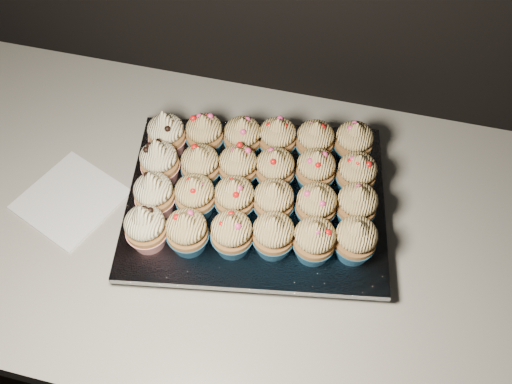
% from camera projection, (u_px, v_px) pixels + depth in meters
% --- Properties ---
extents(cabinet, '(2.40, 0.60, 0.86)m').
position_uv_depth(cabinet, '(350.00, 352.00, 1.28)').
color(cabinet, black).
rests_on(cabinet, ground).
extents(worktop, '(2.44, 0.64, 0.04)m').
position_uv_depth(worktop, '(388.00, 255.00, 0.91)').
color(worktop, beige).
rests_on(worktop, cabinet).
extents(napkin, '(0.19, 0.19, 0.00)m').
position_uv_depth(napkin, '(71.00, 199.00, 0.95)').
color(napkin, white).
rests_on(napkin, worktop).
extents(baking_tray, '(0.42, 0.35, 0.02)m').
position_uv_depth(baking_tray, '(256.00, 206.00, 0.93)').
color(baking_tray, black).
rests_on(baking_tray, worktop).
extents(foil_lining, '(0.46, 0.39, 0.01)m').
position_uv_depth(foil_lining, '(256.00, 200.00, 0.92)').
color(foil_lining, silver).
rests_on(foil_lining, baking_tray).
extents(cupcake_0, '(0.06, 0.06, 0.10)m').
position_uv_depth(cupcake_0, '(146.00, 227.00, 0.83)').
color(cupcake_0, red).
rests_on(cupcake_0, foil_lining).
extents(cupcake_1, '(0.06, 0.06, 0.08)m').
position_uv_depth(cupcake_1, '(187.00, 232.00, 0.83)').
color(cupcake_1, '#1C5A85').
rests_on(cupcake_1, foil_lining).
extents(cupcake_2, '(0.06, 0.06, 0.08)m').
position_uv_depth(cupcake_2, '(232.00, 234.00, 0.83)').
color(cupcake_2, '#1C5A85').
rests_on(cupcake_2, foil_lining).
extents(cupcake_3, '(0.06, 0.06, 0.08)m').
position_uv_depth(cupcake_3, '(273.00, 235.00, 0.83)').
color(cupcake_3, '#1C5A85').
rests_on(cupcake_3, foil_lining).
extents(cupcake_4, '(0.06, 0.06, 0.08)m').
position_uv_depth(cupcake_4, '(314.00, 240.00, 0.82)').
color(cupcake_4, '#1C5A85').
rests_on(cupcake_4, foil_lining).
extents(cupcake_5, '(0.06, 0.06, 0.08)m').
position_uv_depth(cupcake_5, '(355.00, 240.00, 0.82)').
color(cupcake_5, '#1C5A85').
rests_on(cupcake_5, foil_lining).
extents(cupcake_6, '(0.06, 0.06, 0.10)m').
position_uv_depth(cupcake_6, '(154.00, 194.00, 0.87)').
color(cupcake_6, red).
rests_on(cupcake_6, foil_lining).
extents(cupcake_7, '(0.06, 0.06, 0.08)m').
position_uv_depth(cupcake_7, '(195.00, 196.00, 0.87)').
color(cupcake_7, '#1C5A85').
rests_on(cupcake_7, foil_lining).
extents(cupcake_8, '(0.06, 0.06, 0.08)m').
position_uv_depth(cupcake_8, '(235.00, 198.00, 0.87)').
color(cupcake_8, '#1C5A85').
rests_on(cupcake_8, foil_lining).
extents(cupcake_9, '(0.06, 0.06, 0.08)m').
position_uv_depth(cupcake_9, '(274.00, 201.00, 0.86)').
color(cupcake_9, '#1C5A85').
rests_on(cupcake_9, foil_lining).
extents(cupcake_10, '(0.06, 0.06, 0.08)m').
position_uv_depth(cupcake_10, '(316.00, 205.00, 0.86)').
color(cupcake_10, '#1C5A85').
rests_on(cupcake_10, foil_lining).
extents(cupcake_11, '(0.06, 0.06, 0.08)m').
position_uv_depth(cupcake_11, '(357.00, 205.00, 0.86)').
color(cupcake_11, '#1C5A85').
rests_on(cupcake_11, foil_lining).
extents(cupcake_12, '(0.06, 0.06, 0.10)m').
position_uv_depth(cupcake_12, '(159.00, 162.00, 0.90)').
color(cupcake_12, red).
rests_on(cupcake_12, foil_lining).
extents(cupcake_13, '(0.06, 0.06, 0.08)m').
position_uv_depth(cupcake_13, '(201.00, 166.00, 0.90)').
color(cupcake_13, '#1C5A85').
rests_on(cupcake_13, foil_lining).
extents(cupcake_14, '(0.06, 0.06, 0.08)m').
position_uv_depth(cupcake_14, '(238.00, 167.00, 0.90)').
color(cupcake_14, '#1C5A85').
rests_on(cupcake_14, foil_lining).
extents(cupcake_15, '(0.06, 0.06, 0.08)m').
position_uv_depth(cupcake_15, '(275.00, 169.00, 0.90)').
color(cupcake_15, '#1C5A85').
rests_on(cupcake_15, foil_lining).
extents(cupcake_16, '(0.06, 0.06, 0.08)m').
position_uv_depth(cupcake_16, '(316.00, 170.00, 0.90)').
color(cupcake_16, '#1C5A85').
rests_on(cupcake_16, foil_lining).
extents(cupcake_17, '(0.06, 0.06, 0.08)m').
position_uv_depth(cupcake_17, '(356.00, 174.00, 0.89)').
color(cupcake_17, '#1C5A85').
rests_on(cupcake_17, foil_lining).
extents(cupcake_18, '(0.06, 0.06, 0.10)m').
position_uv_depth(cupcake_18, '(166.00, 134.00, 0.94)').
color(cupcake_18, red).
rests_on(cupcake_18, foil_lining).
extents(cupcake_19, '(0.06, 0.06, 0.08)m').
position_uv_depth(cupcake_19, '(205.00, 134.00, 0.94)').
color(cupcake_19, '#1C5A85').
rests_on(cupcake_19, foil_lining).
extents(cupcake_20, '(0.06, 0.06, 0.08)m').
position_uv_depth(cupcake_20, '(243.00, 137.00, 0.94)').
color(cupcake_20, '#1C5A85').
rests_on(cupcake_20, foil_lining).
extents(cupcake_21, '(0.06, 0.06, 0.08)m').
position_uv_depth(cupcake_21, '(277.00, 138.00, 0.94)').
color(cupcake_21, '#1C5A85').
rests_on(cupcake_21, foil_lining).
extents(cupcake_22, '(0.06, 0.06, 0.08)m').
position_uv_depth(cupcake_22, '(315.00, 141.00, 0.93)').
color(cupcake_22, '#1C5A85').
rests_on(cupcake_22, foil_lining).
extents(cupcake_23, '(0.06, 0.06, 0.08)m').
position_uv_depth(cupcake_23, '(354.00, 142.00, 0.93)').
color(cupcake_23, '#1C5A85').
rests_on(cupcake_23, foil_lining).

